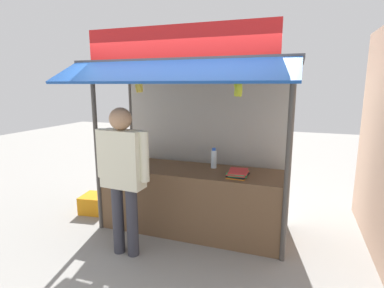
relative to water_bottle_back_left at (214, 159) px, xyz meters
The scene contains 12 objects.
ground_plane 1.06m from the water_bottle_back_left, 147.96° to the right, with size 20.00×20.00×0.00m, color gray.
stall_counter 0.65m from the water_bottle_back_left, 147.96° to the right, with size 2.49×0.76×0.88m, color brown.
stall_structure 0.67m from the water_bottle_back_left, behind, with size 2.69×1.67×2.65m.
water_bottle_back_left is the anchor object (origin of this frame).
water_bottle_far_left 1.12m from the water_bottle_back_left, behind, with size 0.08×0.08×0.27m.
water_bottle_left 1.17m from the water_bottle_back_left, behind, with size 0.07×0.07×0.23m.
magazine_stack_center 0.49m from the water_bottle_back_left, 35.47° to the right, with size 0.26×0.32×0.07m.
magazine_stack_rear_center 1.05m from the water_bottle_back_left, 160.21° to the right, with size 0.21×0.28×0.05m.
banana_bunch_rightmost 1.23m from the water_bottle_back_left, 55.98° to the right, with size 0.11×0.11×0.29m.
banana_bunch_inner_right 1.40m from the water_bottle_back_left, 139.91° to the right, with size 0.12×0.11×0.26m.
vendor_person 1.29m from the water_bottle_back_left, 128.43° to the right, with size 0.67×0.25×1.76m.
plastic_crate 2.12m from the water_bottle_back_left, behind, with size 0.40×0.40×0.28m, color orange.
Camera 1 is at (1.31, -3.72, 2.01)m, focal length 28.12 mm.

